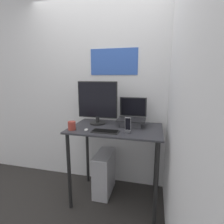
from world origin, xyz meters
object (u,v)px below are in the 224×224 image
at_px(cell_phone, 128,128).
at_px(laptop, 132,119).
at_px(keyboard, 105,131).
at_px(computer_tower, 104,173).
at_px(monitor, 97,104).
at_px(mouse, 86,130).

bearing_deg(cell_phone, laptop, 89.67).
relative_size(keyboard, computer_tower, 0.53).
distance_m(laptop, monitor, 0.46).
height_order(mouse, computer_tower, mouse).
bearing_deg(monitor, mouse, -94.46).
distance_m(keyboard, mouse, 0.21).
distance_m(keyboard, cell_phone, 0.24).
bearing_deg(mouse, keyboard, 3.83).
distance_m(laptop, keyboard, 0.41).
xyz_separation_m(keyboard, mouse, (-0.21, -0.01, 0.01)).
height_order(laptop, computer_tower, laptop).
bearing_deg(mouse, laptop, 37.47).
bearing_deg(laptop, monitor, -176.72).
height_order(laptop, monitor, monitor).
distance_m(laptop, cell_phone, 0.30).
height_order(monitor, keyboard, monitor).
bearing_deg(mouse, computer_tower, 70.40).
xyz_separation_m(laptop, monitor, (-0.42, -0.02, 0.17)).
xyz_separation_m(cell_phone, computer_tower, (-0.34, 0.25, -0.71)).
relative_size(mouse, cell_phone, 0.36).
xyz_separation_m(keyboard, cell_phone, (0.23, 0.03, 0.05)).
xyz_separation_m(laptop, cell_phone, (-0.00, -0.30, -0.03)).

